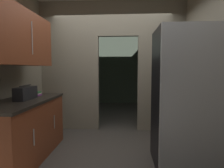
{
  "coord_description": "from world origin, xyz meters",
  "views": [
    {
      "loc": [
        0.29,
        -2.81,
        1.36
      ],
      "look_at": [
        0.08,
        0.32,
        1.1
      ],
      "focal_mm": 30.05,
      "sensor_mm": 36.0,
      "label": 1
    }
  ],
  "objects": [
    {
      "name": "kitchen_partition",
      "position": [
        -0.04,
        1.31,
        1.49
      ],
      "size": [
        3.12,
        0.12,
        2.8
      ],
      "color": "gray",
      "rests_on": "ground"
    },
    {
      "name": "upper_cabinet_counterside",
      "position": [
        -1.21,
        -0.18,
        1.79
      ],
      "size": [
        0.36,
        1.44,
        0.77
      ],
      "color": "brown"
    },
    {
      "name": "ground",
      "position": [
        0.0,
        0.0,
        0.0
      ],
      "size": [
        20.0,
        20.0,
        0.0
      ],
      "primitive_type": "plane",
      "color": "#47423D"
    },
    {
      "name": "boombox",
      "position": [
        -1.19,
        -0.13,
        0.99
      ],
      "size": [
        0.17,
        0.44,
        0.22
      ],
      "color": "black",
      "rests_on": "lower_cabinet_run"
    },
    {
      "name": "book_stack",
      "position": [
        -1.22,
        0.27,
        0.93
      ],
      "size": [
        0.15,
        0.15,
        0.07
      ],
      "color": "#8C3893",
      "rests_on": "lower_cabinet_run"
    },
    {
      "name": "refrigerator",
      "position": [
        1.13,
        -0.18,
        0.95
      ],
      "size": [
        0.83,
        0.79,
        1.89
      ],
      "color": "black",
      "rests_on": "ground"
    },
    {
      "name": "lower_cabinet_run",
      "position": [
        -1.21,
        -0.18,
        0.45
      ],
      "size": [
        0.69,
        1.6,
        0.9
      ],
      "color": "brown",
      "rests_on": "ground"
    },
    {
      "name": "adjoining_room_shell",
      "position": [
        0.0,
        3.45,
        1.4
      ],
      "size": [
        3.12,
        3.27,
        2.8
      ],
      "color": "slate",
      "rests_on": "ground"
    }
  ]
}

